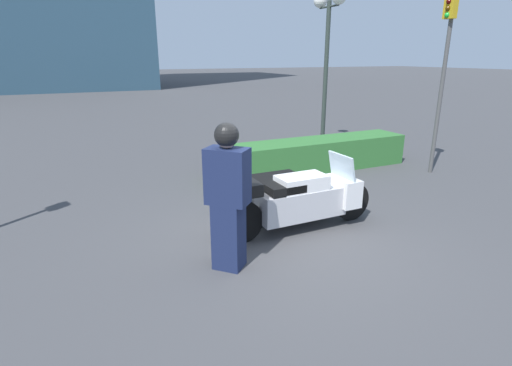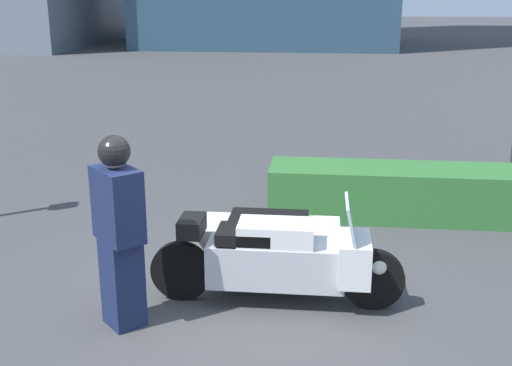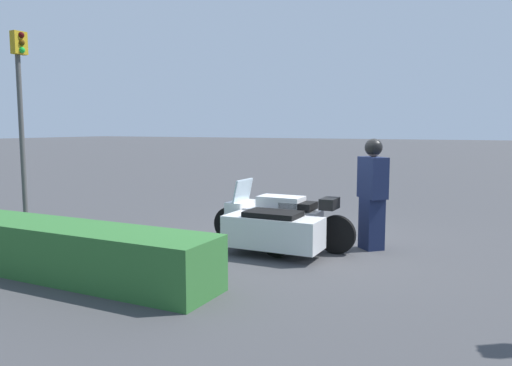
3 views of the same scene
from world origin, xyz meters
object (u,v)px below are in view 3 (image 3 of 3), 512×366
object	(u,v)px
police_motorcycle	(271,224)
officer_rider	(372,191)
traffic_light_near	(21,106)
hedge_bush_curbside	(61,250)

from	to	relation	value
police_motorcycle	officer_rider	bearing A→B (deg)	-148.23
police_motorcycle	officer_rider	xyz separation A→B (m)	(-1.45, -0.91, 0.53)
traffic_light_near	police_motorcycle	bearing A→B (deg)	17.37
hedge_bush_curbside	officer_rider	bearing A→B (deg)	-135.56
officer_rider	traffic_light_near	distance (m)	6.41
officer_rider	traffic_light_near	world-z (taller)	traffic_light_near
hedge_bush_curbside	traffic_light_near	world-z (taller)	traffic_light_near
officer_rider	traffic_light_near	xyz separation A→B (m)	(5.89, 2.08, 1.45)
hedge_bush_curbside	traffic_light_near	xyz separation A→B (m)	(2.37, -1.36, 2.08)
officer_rider	hedge_bush_curbside	bearing A→B (deg)	0.06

